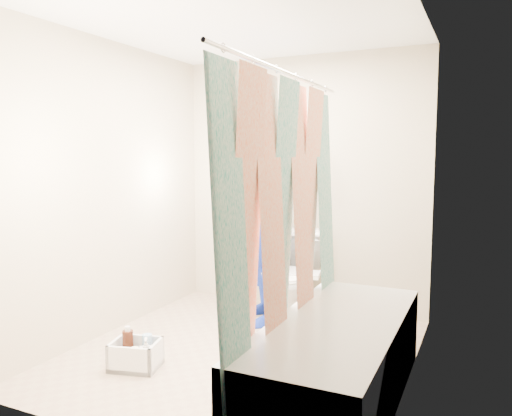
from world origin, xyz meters
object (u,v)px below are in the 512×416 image
at_px(toilet, 294,278).
at_px(cleaning_caddy, 137,356).
at_px(bathtub, 337,358).
at_px(plumber, 261,215).

bearing_deg(toilet, cleaning_caddy, -126.02).
height_order(bathtub, cleaning_caddy, bathtub).
relative_size(bathtub, plumber, 0.92).
bearing_deg(toilet, bathtub, -70.48).
bearing_deg(plumber, cleaning_caddy, -50.97).
bearing_deg(bathtub, cleaning_caddy, -174.84).
xyz_separation_m(toilet, plumber, (-0.27, -0.10, 0.56)).
height_order(bathtub, toilet, toilet).
bearing_deg(bathtub, toilet, 120.75).
height_order(toilet, plumber, plumber).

